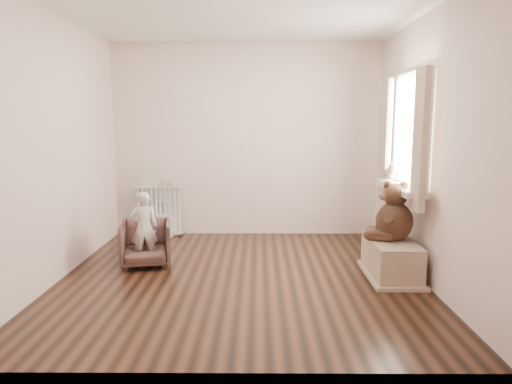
{
  "coord_description": "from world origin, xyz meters",
  "views": [
    {
      "loc": [
        0.18,
        -4.45,
        1.56
      ],
      "look_at": [
        0.15,
        0.45,
        0.8
      ],
      "focal_mm": 32.0,
      "sensor_mm": 36.0,
      "label": 1
    }
  ],
  "objects_px": {
    "radiator": "(158,208)",
    "toy_vanity": "(162,216)",
    "teddy_bear": "(395,211)",
    "armchair": "(146,243)",
    "toy_bench": "(391,257)",
    "plush_cat": "(391,172)",
    "child": "(144,228)"
  },
  "relations": [
    {
      "from": "toy_vanity",
      "to": "toy_bench",
      "type": "bearing_deg",
      "value": -31.63
    },
    {
      "from": "armchair",
      "to": "plush_cat",
      "type": "distance_m",
      "value": 2.83
    },
    {
      "from": "toy_vanity",
      "to": "teddy_bear",
      "type": "xyz_separation_m",
      "value": [
        2.68,
        -1.62,
        0.4
      ]
    },
    {
      "from": "toy_bench",
      "to": "teddy_bear",
      "type": "height_order",
      "value": "teddy_bear"
    },
    {
      "from": "armchair",
      "to": "child",
      "type": "height_order",
      "value": "child"
    },
    {
      "from": "child",
      "to": "teddy_bear",
      "type": "distance_m",
      "value": 2.62
    },
    {
      "from": "toy_vanity",
      "to": "teddy_bear",
      "type": "bearing_deg",
      "value": -31.14
    },
    {
      "from": "child",
      "to": "teddy_bear",
      "type": "relative_size",
      "value": 1.37
    },
    {
      "from": "child",
      "to": "plush_cat",
      "type": "relative_size",
      "value": 3.21
    },
    {
      "from": "radiator",
      "to": "child",
      "type": "xyz_separation_m",
      "value": [
        0.14,
        -1.35,
        0.03
      ]
    },
    {
      "from": "radiator",
      "to": "teddy_bear",
      "type": "xyz_separation_m",
      "value": [
        2.74,
        -1.65,
        0.28
      ]
    },
    {
      "from": "radiator",
      "to": "toy_bench",
      "type": "xyz_separation_m",
      "value": [
        2.72,
        -1.67,
        -0.19
      ]
    },
    {
      "from": "child",
      "to": "plush_cat",
      "type": "xyz_separation_m",
      "value": [
        2.71,
        0.32,
        0.58
      ]
    },
    {
      "from": "armchair",
      "to": "toy_bench",
      "type": "distance_m",
      "value": 2.6
    },
    {
      "from": "radiator",
      "to": "plush_cat",
      "type": "height_order",
      "value": "plush_cat"
    },
    {
      "from": "armchair",
      "to": "child",
      "type": "distance_m",
      "value": 0.18
    },
    {
      "from": "toy_bench",
      "to": "teddy_bear",
      "type": "distance_m",
      "value": 0.47
    },
    {
      "from": "armchair",
      "to": "child",
      "type": "xyz_separation_m",
      "value": [
        0.0,
        -0.05,
        0.18
      ]
    },
    {
      "from": "child",
      "to": "teddy_bear",
      "type": "height_order",
      "value": "teddy_bear"
    },
    {
      "from": "armchair",
      "to": "plush_cat",
      "type": "bearing_deg",
      "value": -5.6
    },
    {
      "from": "radiator",
      "to": "toy_vanity",
      "type": "relative_size",
      "value": 1.46
    },
    {
      "from": "toy_bench",
      "to": "armchair",
      "type": "bearing_deg",
      "value": 171.86
    },
    {
      "from": "plush_cat",
      "to": "child",
      "type": "bearing_deg",
      "value": -148.72
    },
    {
      "from": "radiator",
      "to": "armchair",
      "type": "distance_m",
      "value": 1.32
    },
    {
      "from": "child",
      "to": "armchair",
      "type": "bearing_deg",
      "value": -101.21
    },
    {
      "from": "radiator",
      "to": "toy_vanity",
      "type": "height_order",
      "value": "radiator"
    },
    {
      "from": "armchair",
      "to": "toy_bench",
      "type": "bearing_deg",
      "value": -19.35
    },
    {
      "from": "teddy_bear",
      "to": "plush_cat",
      "type": "bearing_deg",
      "value": 96.1
    },
    {
      "from": "toy_vanity",
      "to": "child",
      "type": "height_order",
      "value": "child"
    },
    {
      "from": "armchair",
      "to": "teddy_bear",
      "type": "relative_size",
      "value": 0.92
    },
    {
      "from": "toy_vanity",
      "to": "child",
      "type": "relative_size",
      "value": 0.59
    },
    {
      "from": "child",
      "to": "radiator",
      "type": "bearing_deg",
      "value": -95.2
    }
  ]
}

